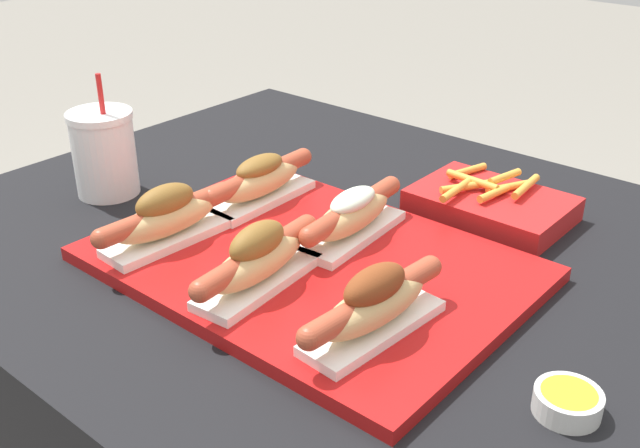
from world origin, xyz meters
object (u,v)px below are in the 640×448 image
serving_tray (310,264)px  fries_basket (491,204)px  drink_cup (104,153)px  hot_dog_4 (353,215)px  hot_dog_2 (374,304)px  sauce_bowl (568,401)px  hot_dog_0 (167,217)px  hot_dog_1 (258,259)px  hot_dog_3 (260,180)px

serving_tray → fries_basket: fries_basket is taller
serving_tray → drink_cup: size_ratio=2.76×
drink_cup → fries_basket: 0.58m
fries_basket → hot_dog_4: bearing=-113.3°
hot_dog_2 → fries_basket: 0.37m
sauce_bowl → fries_basket: fries_basket is taller
hot_dog_0 → hot_dog_1: size_ratio=1.00×
serving_tray → hot_dog_3: hot_dog_3 is taller
hot_dog_1 → hot_dog_4: bearing=87.1°
hot_dog_0 → drink_cup: drink_cup is taller
hot_dog_3 → hot_dog_1: bearing=-46.2°
serving_tray → hot_dog_1: (-0.00, -0.09, 0.04)m
hot_dog_4 → sauce_bowl: bearing=-19.0°
hot_dog_1 → hot_dog_4: 0.17m
hot_dog_0 → hot_dog_2: 0.33m
sauce_bowl → serving_tray: bearing=173.0°
hot_dog_1 → drink_cup: 0.40m
hot_dog_0 → fries_basket: hot_dog_0 is taller
hot_dog_3 → hot_dog_4: 0.17m
hot_dog_2 → drink_cup: (-0.55, 0.06, 0.01)m
hot_dog_1 → hot_dog_2: bearing=4.0°
hot_dog_1 → fries_basket: hot_dog_1 is taller
hot_dog_2 → hot_dog_4: hot_dog_2 is taller
hot_dog_0 → fries_basket: 0.46m
hot_dog_3 → hot_dog_0: bearing=-92.0°
serving_tray → drink_cup: 0.40m
serving_tray → fries_basket: (0.10, 0.29, 0.01)m
hot_dog_1 → sauce_bowl: hot_dog_1 is taller
hot_dog_4 → fries_basket: 0.23m
fries_basket → drink_cup: bearing=-147.7°
serving_tray → hot_dog_4: size_ratio=2.42×
hot_dog_4 → hot_dog_2: bearing=-45.9°
hot_dog_4 → drink_cup: (-0.40, -0.10, 0.02)m
hot_dog_1 → fries_basket: size_ratio=1.00×
serving_tray → fries_basket: bearing=71.3°
hot_dog_3 → fries_basket: bearing=38.7°
sauce_bowl → hot_dog_3: bearing=166.8°
hot_dog_1 → sauce_bowl: size_ratio=3.35×
hot_dog_0 → hot_dog_2: size_ratio=1.00×
hot_dog_3 → drink_cup: drink_cup is taller
hot_dog_3 → hot_dog_4: size_ratio=1.00×
serving_tray → hot_dog_1: size_ratio=2.42×
hot_dog_0 → hot_dog_4: hot_dog_0 is taller
hot_dog_0 → serving_tray: bearing=27.2°
hot_dog_0 → hot_dog_3: 0.17m
drink_cup → fries_basket: bearing=32.3°
serving_tray → hot_dog_2: 0.18m
sauce_bowl → drink_cup: bearing=178.4°
hot_dog_1 → drink_cup: (-0.39, 0.07, 0.01)m
hot_dog_0 → fries_basket: bearing=54.6°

